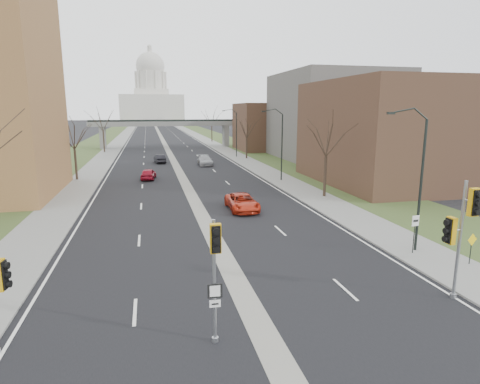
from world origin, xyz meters
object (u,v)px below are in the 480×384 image
object	(u,v)px
car_left_far	(160,159)
car_right_near	(242,202)
car_right_mid	(205,160)
signal_pole_median	(215,261)
warning_sign	(471,244)
speed_limit_sign	(415,227)
signal_pole_right	(461,224)
car_left_near	(148,174)

from	to	relation	value
car_left_far	car_right_near	size ratio (longest dim) A/B	0.81
car_right_mid	car_right_near	bearing A→B (deg)	-90.91
car_right_near	signal_pole_median	bearing A→B (deg)	-105.63
warning_sign	car_right_near	distance (m)	18.15
speed_limit_sign	car_right_mid	world-z (taller)	speed_limit_sign
car_left_far	car_right_mid	size ratio (longest dim) A/B	0.81
car_left_far	car_right_mid	world-z (taller)	car_right_mid
car_left_far	signal_pole_median	bearing A→B (deg)	82.92
signal_pole_right	car_right_near	distance (m)	19.84
car_left_near	car_left_far	xyz separation A→B (m)	(1.89, 15.98, -0.01)
signal_pole_right	speed_limit_sign	bearing A→B (deg)	69.62
signal_pole_right	car_right_mid	world-z (taller)	signal_pole_right
signal_pole_right	car_right_near	size ratio (longest dim) A/B	1.09
car_right_near	warning_sign	bearing A→B (deg)	-57.79
car_left_near	car_right_mid	bearing A→B (deg)	-119.89
signal_pole_median	warning_sign	bearing A→B (deg)	17.96
warning_sign	car_right_near	xyz separation A→B (m)	(-9.61, 15.38, -0.56)
warning_sign	car_left_near	xyz separation A→B (m)	(-17.58, 33.53, -0.58)
signal_pole_median	car_left_near	world-z (taller)	signal_pole_median
signal_pole_right	car_right_near	world-z (taller)	signal_pole_right
warning_sign	car_right_near	bearing A→B (deg)	111.41
car_left_near	car_left_far	world-z (taller)	car_left_near
car_left_far	car_right_mid	xyz separation A→B (m)	(6.95, -4.37, 0.06)
signal_pole_right	signal_pole_median	bearing A→B (deg)	-175.60
signal_pole_median	car_left_near	bearing A→B (deg)	94.79
speed_limit_sign	car_left_far	distance (m)	49.21
warning_sign	car_left_far	xyz separation A→B (m)	(-15.70, 49.51, -0.58)
car_right_mid	signal_pole_median	bearing A→B (deg)	-96.72
car_left_near	speed_limit_sign	bearing A→B (deg)	123.84
signal_pole_right	car_left_near	xyz separation A→B (m)	(-13.62, 36.94, -2.97)
signal_pole_median	car_left_far	xyz separation A→B (m)	(-0.43, 54.07, -2.67)
signal_pole_median	speed_limit_sign	world-z (taller)	signal_pole_median
signal_pole_median	signal_pole_right	xyz separation A→B (m)	(11.30, 1.16, 0.31)
warning_sign	car_right_mid	xyz separation A→B (m)	(-8.75, 45.14, -0.52)
speed_limit_sign	car_right_near	xyz separation A→B (m)	(-7.59, 13.13, -1.03)
car_right_near	car_right_mid	distance (m)	29.77
signal_pole_median	car_right_mid	world-z (taller)	signal_pole_median
car_left_far	car_right_near	distance (m)	34.67
warning_sign	car_right_mid	size ratio (longest dim) A/B	0.34
speed_limit_sign	signal_pole_median	bearing A→B (deg)	-160.34
warning_sign	car_left_far	distance (m)	51.94
warning_sign	speed_limit_sign	bearing A→B (deg)	121.43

